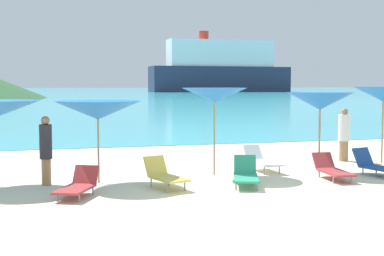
{
  "coord_description": "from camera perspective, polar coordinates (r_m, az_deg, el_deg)",
  "views": [
    {
      "loc": [
        -4.55,
        -10.26,
        2.41
      ],
      "look_at": [
        -0.4,
        4.34,
        1.2
      ],
      "focal_mm": 50.42,
      "sensor_mm": 36.0,
      "label": 1
    }
  ],
  "objects": [
    {
      "name": "lounge_chair_2",
      "position": [
        12.66,
        -2.91,
        -4.96
      ],
      "size": [
        0.9,
        1.4,
        0.71
      ],
      "rotation": [
        0.0,
        0.0,
        0.29
      ],
      "color": "#D8BF4C",
      "rests_on": "ground_plane"
    },
    {
      "name": "ground_plane",
      "position": [
        20.93,
        -3.21,
        -2.47
      ],
      "size": [
        50.0,
        100.0,
        0.3
      ],
      "primitive_type": "cube",
      "color": "beige"
    },
    {
      "name": "beachgoer_1",
      "position": [
        17.75,
        15.79,
        -0.56
      ],
      "size": [
        0.37,
        0.37,
        1.68
      ],
      "rotation": [
        0.0,
        0.0,
        4.81
      ],
      "color": "#A3704C",
      "rests_on": "ground_plane"
    },
    {
      "name": "umbrella_1",
      "position": [
        13.39,
        -9.93,
        1.86
      ],
      "size": [
        2.29,
        2.29,
        2.03
      ],
      "color": "#9E7F59",
      "rests_on": "ground_plane"
    },
    {
      "name": "cruise_ship",
      "position": [
        191.51,
        3.02,
        6.24
      ],
      "size": [
        50.3,
        10.86,
        21.09
      ],
      "rotation": [
        0.0,
        0.0,
        0.02
      ],
      "color": "#262D47",
      "rests_on": "ocean_water"
    },
    {
      "name": "lounge_chair_6",
      "position": [
        15.26,
        7.37,
        -3.4
      ],
      "size": [
        0.65,
        1.56,
        0.67
      ],
      "rotation": [
        0.0,
        0.0,
        0.08
      ],
      "color": "white",
      "rests_on": "ground_plane"
    },
    {
      "name": "ocean_water",
      "position": [
        240.74,
        -14.84,
        3.84
      ],
      "size": [
        650.0,
        440.0,
        0.02
      ],
      "primitive_type": "cube",
      "color": "#38B7CC",
      "rests_on": "ground_plane"
    },
    {
      "name": "lounge_chair_1",
      "position": [
        14.33,
        14.6,
        -4.22
      ],
      "size": [
        0.7,
        1.6,
        0.61
      ],
      "rotation": [
        0.0,
        0.0,
        -0.1
      ],
      "color": "#A53333",
      "rests_on": "ground_plane"
    },
    {
      "name": "umbrella_3",
      "position": [
        15.27,
        13.39,
        2.77
      ],
      "size": [
        1.84,
        1.84,
        2.21
      ],
      "color": "#9E7F59",
      "rests_on": "ground_plane"
    },
    {
      "name": "umbrella_2",
      "position": [
        14.4,
        2.39,
        3.48
      ],
      "size": [
        1.88,
        1.88,
        2.34
      ],
      "color": "#9E7F59",
      "rests_on": "ground_plane"
    },
    {
      "name": "umbrella_4",
      "position": [
        17.57,
        19.59,
        3.38
      ],
      "size": [
        1.78,
        1.78,
        2.36
      ],
      "color": "#9E7F59",
      "rests_on": "ground_plane"
    },
    {
      "name": "lounge_chair_5",
      "position": [
        13.03,
        5.7,
        -4.88
      ],
      "size": [
        1.03,
        1.6,
        0.67
      ],
      "rotation": [
        0.0,
        0.0,
        -0.34
      ],
      "color": "#268C66",
      "rests_on": "ground_plane"
    },
    {
      "name": "lounge_chair_0",
      "position": [
        15.21,
        18.95,
        -3.73
      ],
      "size": [
        0.89,
        1.52,
        0.69
      ],
      "rotation": [
        0.0,
        0.0,
        0.23
      ],
      "color": "#1E478C",
      "rests_on": "ground_plane"
    },
    {
      "name": "beachgoer_0",
      "position": [
        13.42,
        -15.2,
        -2.11
      ],
      "size": [
        0.3,
        0.3,
        1.67
      ],
      "rotation": [
        0.0,
        0.0,
        2.24
      ],
      "color": "#A3704C",
      "rests_on": "ground_plane"
    },
    {
      "name": "lounge_chair_4",
      "position": [
        11.99,
        -12.0,
        -5.94
      ],
      "size": [
        1.11,
        1.46,
        0.61
      ],
      "rotation": [
        0.0,
        0.0,
        -0.46
      ],
      "color": "#A53333",
      "rests_on": "ground_plane"
    }
  ]
}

